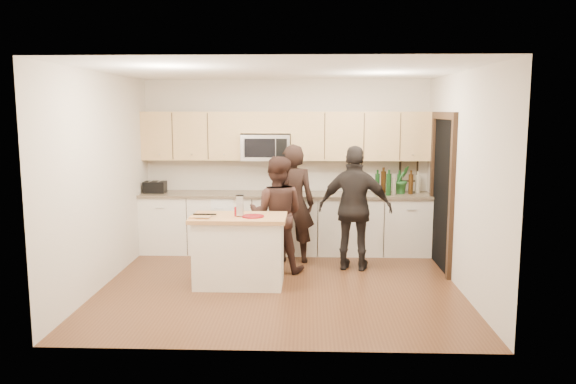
{
  "coord_description": "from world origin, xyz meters",
  "views": [
    {
      "loc": [
        0.35,
        -6.95,
        2.23
      ],
      "look_at": [
        0.09,
        0.35,
        1.16
      ],
      "focal_mm": 35.0,
      "sensor_mm": 36.0,
      "label": 1
    }
  ],
  "objects_px": {
    "island": "(239,250)",
    "woman_center": "(277,214)",
    "woman_right": "(355,208)",
    "toaster": "(155,187)",
    "woman_left": "(293,204)"
  },
  "relations": [
    {
      "from": "woman_left",
      "to": "woman_center",
      "type": "relative_size",
      "value": 1.09
    },
    {
      "from": "woman_right",
      "to": "woman_center",
      "type": "bearing_deg",
      "value": 16.8
    },
    {
      "from": "toaster",
      "to": "island",
      "type": "bearing_deg",
      "value": -47.84
    },
    {
      "from": "toaster",
      "to": "woman_center",
      "type": "height_order",
      "value": "woman_center"
    },
    {
      "from": "island",
      "to": "woman_center",
      "type": "distance_m",
      "value": 0.87
    },
    {
      "from": "toaster",
      "to": "woman_right",
      "type": "height_order",
      "value": "woman_right"
    },
    {
      "from": "island",
      "to": "woman_center",
      "type": "height_order",
      "value": "woman_center"
    },
    {
      "from": "woman_center",
      "to": "woman_right",
      "type": "height_order",
      "value": "woman_right"
    },
    {
      "from": "island",
      "to": "woman_center",
      "type": "relative_size",
      "value": 0.75
    },
    {
      "from": "island",
      "to": "toaster",
      "type": "xyz_separation_m",
      "value": [
        -1.53,
        1.68,
        0.58
      ]
    },
    {
      "from": "woman_center",
      "to": "woman_right",
      "type": "bearing_deg",
      "value": -168.14
    },
    {
      "from": "island",
      "to": "toaster",
      "type": "distance_m",
      "value": 2.34
    },
    {
      "from": "island",
      "to": "woman_left",
      "type": "bearing_deg",
      "value": 60.58
    },
    {
      "from": "island",
      "to": "toaster",
      "type": "relative_size",
      "value": 3.6
    },
    {
      "from": "woman_center",
      "to": "toaster",
      "type": "bearing_deg",
      "value": -20.78
    }
  ]
}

